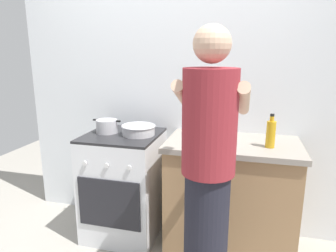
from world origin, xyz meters
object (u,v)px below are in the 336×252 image
stove_range (124,184)px  oil_bottle (271,134)px  utensil_crock (207,124)px  person (208,179)px  pot (107,126)px  mixing_bowl (139,129)px

stove_range → oil_bottle: bearing=-3.3°
utensil_crock → person: 0.82m
stove_range → person: 1.10m
oil_bottle → person: bearing=-122.5°
stove_range → pot: bearing=175.5°
person → utensil_crock: bearing=98.2°
mixing_bowl → stove_range: bearing=-174.3°
stove_range → utensil_crock: bearing=13.6°
mixing_bowl → oil_bottle: bearing=-4.5°
pot → utensil_crock: utensil_crock is taller
utensil_crock → person: (0.12, -0.80, -0.13)m
person → stove_range: bearing=141.1°
pot → mixing_bowl: pot is taller
utensil_crock → oil_bottle: (0.48, -0.23, 0.01)m
oil_bottle → person: (-0.37, -0.57, -0.14)m
stove_range → mixing_bowl: mixing_bowl is taller
person → pot: bearing=145.1°
stove_range → mixing_bowl: size_ratio=3.20×
utensil_crock → oil_bottle: bearing=-25.6°
pot → utensil_crock: 0.83m
pot → person: person is taller
pot → stove_range: bearing=-4.5°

